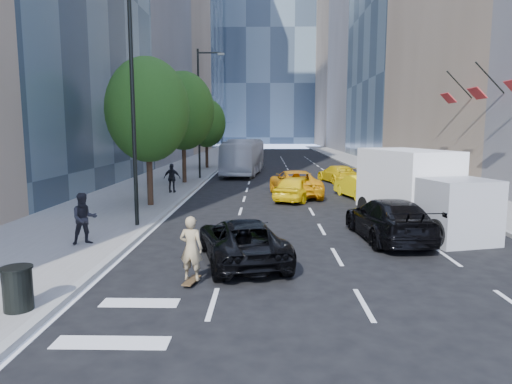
{
  "coord_description": "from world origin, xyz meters",
  "views": [
    {
      "loc": [
        -1.29,
        -14.11,
        4.02
      ],
      "look_at": [
        -1.64,
        3.4,
        1.6
      ],
      "focal_mm": 32.0,
      "sensor_mm": 36.0,
      "label": 1
    }
  ],
  "objects_px": {
    "box_truck": "(418,189)",
    "trash_can": "(18,289)",
    "skateboarder": "(191,253)",
    "black_sedan_lincoln": "(242,240)",
    "black_sedan_mercedes": "(389,219)",
    "city_bus": "(244,157)"
  },
  "relations": [
    {
      "from": "box_truck",
      "to": "trash_can",
      "type": "height_order",
      "value": "box_truck"
    },
    {
      "from": "skateboarder",
      "to": "black_sedan_lincoln",
      "type": "distance_m",
      "value": 2.39
    },
    {
      "from": "black_sedan_lincoln",
      "to": "black_sedan_mercedes",
      "type": "xyz_separation_m",
      "value": [
        5.22,
        2.89,
        0.1
      ]
    },
    {
      "from": "black_sedan_mercedes",
      "to": "city_bus",
      "type": "xyz_separation_m",
      "value": [
        -6.42,
        24.63,
        0.8
      ]
    },
    {
      "from": "trash_can",
      "to": "city_bus",
      "type": "bearing_deg",
      "value": 83.88
    },
    {
      "from": "box_truck",
      "to": "trash_can",
      "type": "xyz_separation_m",
      "value": [
        -11.52,
        -9.1,
        -1.0
      ]
    },
    {
      "from": "black_sedan_mercedes",
      "to": "box_truck",
      "type": "xyz_separation_m",
      "value": [
        1.71,
        2.01,
        0.84
      ]
    },
    {
      "from": "box_truck",
      "to": "trash_can",
      "type": "relative_size",
      "value": 7.65
    },
    {
      "from": "city_bus",
      "to": "box_truck",
      "type": "xyz_separation_m",
      "value": [
        8.12,
        -22.62,
        0.04
      ]
    },
    {
      "from": "city_bus",
      "to": "box_truck",
      "type": "relative_size",
      "value": 1.61
    },
    {
      "from": "skateboarder",
      "to": "black_sedan_mercedes",
      "type": "height_order",
      "value": "skateboarder"
    },
    {
      "from": "black_sedan_lincoln",
      "to": "black_sedan_mercedes",
      "type": "bearing_deg",
      "value": -164.53
    },
    {
      "from": "skateboarder",
      "to": "city_bus",
      "type": "height_order",
      "value": "city_bus"
    },
    {
      "from": "trash_can",
      "to": "black_sedan_mercedes",
      "type": "bearing_deg",
      "value": 35.85
    },
    {
      "from": "black_sedan_lincoln",
      "to": "box_truck",
      "type": "xyz_separation_m",
      "value": [
        6.92,
        4.9,
        0.94
      ]
    },
    {
      "from": "skateboarder",
      "to": "black_sedan_mercedes",
      "type": "xyz_separation_m",
      "value": [
        6.42,
        4.95,
        -0.08
      ]
    },
    {
      "from": "city_bus",
      "to": "box_truck",
      "type": "distance_m",
      "value": 24.03
    },
    {
      "from": "skateboarder",
      "to": "trash_can",
      "type": "height_order",
      "value": "skateboarder"
    },
    {
      "from": "trash_can",
      "to": "skateboarder",
      "type": "bearing_deg",
      "value": 32.24
    },
    {
      "from": "black_sedan_mercedes",
      "to": "city_bus",
      "type": "distance_m",
      "value": 25.46
    },
    {
      "from": "black_sedan_lincoln",
      "to": "trash_can",
      "type": "bearing_deg",
      "value": 28.89
    },
    {
      "from": "skateboarder",
      "to": "box_truck",
      "type": "height_order",
      "value": "box_truck"
    }
  ]
}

